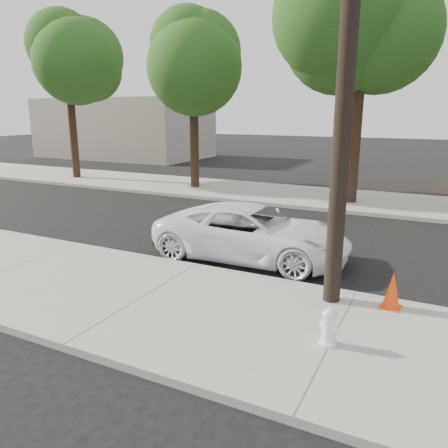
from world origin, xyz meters
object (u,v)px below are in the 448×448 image
at_px(police_cruiser, 252,233).
at_px(traffic_cone, 392,290).
at_px(utility_pole, 347,68).
at_px(fire_hydrant, 329,327).

height_order(police_cruiser, traffic_cone, police_cruiser).
distance_m(utility_pole, traffic_cone, 4.34).
height_order(police_cruiser, fire_hydrant, police_cruiser).
bearing_deg(traffic_cone, police_cruiser, 153.24).
bearing_deg(utility_pole, traffic_cone, 8.39).
xyz_separation_m(police_cruiser, fire_hydrant, (3.04, -3.90, -0.28)).
bearing_deg(traffic_cone, fire_hydrant, -111.60).
relative_size(fire_hydrant, traffic_cone, 0.85).
bearing_deg(fire_hydrant, utility_pole, 122.62).
height_order(utility_pole, traffic_cone, utility_pole).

